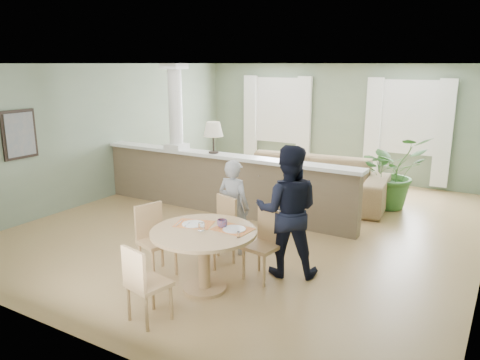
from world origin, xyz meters
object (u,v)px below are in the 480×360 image
Objects in this scene: chair_far_boy at (220,227)px; child_person at (234,207)px; chair_near at (143,281)px; dining_table at (205,243)px; chair_far_man at (265,241)px; chair_side at (154,236)px; houseplant at (392,172)px; man_person at (288,211)px; sofa at (304,181)px.

chair_far_boy is 0.67× the size of child_person.
dining_table is at bearing -85.19° from chair_near.
chair_side is (-1.31, -0.63, 0.01)m from chair_far_man.
child_person reaches higher than chair_side.
houseplant is at bearing -90.37° from chair_near.
chair_far_man is 1.45m from chair_side.
dining_table is 1.17m from man_person.
chair_side reaches higher than chair_near.
sofa reaches higher than chair_far_man.
man_person is at bearing -77.38° from sofa.
man_person reaches higher than chair_side.
man_person is at bearing 59.23° from chair_far_man.
chair_near is at bearing -93.23° from sofa.
chair_far_man is at bearing 10.65° from chair_far_boy.
dining_table is 1.46× the size of chair_near.
chair_near is 2.16m from child_person.
houseplant is at bearing -119.08° from man_person.
child_person is (-0.31, 1.19, 0.08)m from dining_table.
sofa is at bearing 95.80° from dining_table.
dining_table is 0.97m from chair_near.
man_person is (0.20, 0.24, 0.37)m from chair_far_man.
chair_far_man reaches higher than dining_table.
dining_table is at bearing 32.88° from man_person.
chair_side is (-0.85, 0.07, -0.10)m from dining_table.
chair_far_man is (0.75, -0.10, -0.02)m from chair_far_boy.
sofa is 3.95m from chair_side.
chair_near is at bearing -97.33° from dining_table.
chair_far_boy is at bearing -72.29° from chair_near.
chair_side is (-0.73, 1.02, 0.03)m from chair_near.
houseplant reaches higher than child_person.
child_person is (0.54, 1.12, 0.18)m from chair_side.
sofa is 1.66m from houseplant.
chair_near is 1.25m from chair_side.
sofa is 2.26× the size of child_person.
houseplant reaches higher than chair_far_boy.
houseplant is at bearing 88.26° from chair_far_boy.
chair_side is at bearing -109.03° from chair_far_boy.
child_person reaches higher than sofa.
chair_far_man is (0.86, -3.30, 0.04)m from sofa.
sofa is at bearing -92.88° from man_person.
man_person is (1.51, 0.87, 0.35)m from chair_side.
chair_far_boy reaches higher than chair_far_man.
child_person reaches higher than chair_far_boy.
sofa is 3.38× the size of chair_far_boy.
sofa is at bearing -84.87° from child_person.
child_person is (-0.77, 0.50, 0.20)m from chair_far_man.
chair_far_man is 1.03× the size of chair_near.
chair_near is at bearing 98.41° from child_person.
chair_far_man reaches higher than chair_near.
houseplant is 4.08m from chair_far_boy.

